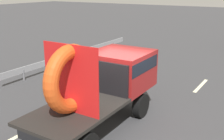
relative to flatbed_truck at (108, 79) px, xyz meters
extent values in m
plane|color=#38383A|center=(0.36, 0.28, -1.54)|extent=(120.00, 120.00, 0.00)
cylinder|color=black|center=(-0.85, 0.89, -1.10)|extent=(0.28, 0.87, 0.87)
cylinder|color=black|center=(0.85, 0.89, -1.10)|extent=(0.28, 0.87, 0.87)
cylinder|color=black|center=(-0.85, -2.38, -1.10)|extent=(0.28, 0.87, 0.87)
cube|color=black|center=(0.00, -0.72, -0.67)|extent=(1.30, 5.25, 0.25)
cube|color=maroon|center=(0.00, 0.89, 0.13)|extent=(2.00, 2.04, 1.35)
cube|color=black|center=(0.00, 0.84, 0.42)|extent=(2.02, 1.94, 0.44)
cube|color=black|center=(0.00, -1.74, -0.50)|extent=(2.00, 3.21, 0.10)
cube|color=black|center=(0.00, -0.18, 0.10)|extent=(1.80, 0.08, 1.10)
torus|color=#D84C19|center=(0.00, -1.89, 0.54)|extent=(0.42, 1.98, 1.98)
cube|color=red|center=(0.00, -1.89, 0.54)|extent=(1.90, 0.03, 1.98)
cube|color=gray|center=(-5.97, 5.68, -0.99)|extent=(0.06, 11.34, 0.32)
cylinder|color=slate|center=(-5.97, 1.43, -1.26)|extent=(0.10, 0.10, 0.55)
cylinder|color=slate|center=(-5.97, 4.26, -1.26)|extent=(0.10, 0.10, 0.55)
cylinder|color=slate|center=(-5.97, 7.10, -1.26)|extent=(0.10, 0.10, 0.55)
cylinder|color=slate|center=(-5.97, 9.93, -1.26)|extent=(0.10, 0.10, 0.55)
cube|color=beige|center=(-1.82, -2.49, -1.53)|extent=(0.16, 2.13, 0.01)
cube|color=beige|center=(-1.82, 5.58, -1.53)|extent=(0.16, 2.56, 0.01)
cube|color=beige|center=(1.82, 5.38, -1.53)|extent=(0.16, 2.10, 0.01)
camera|label=1|loc=(4.90, -7.53, 3.03)|focal=44.76mm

